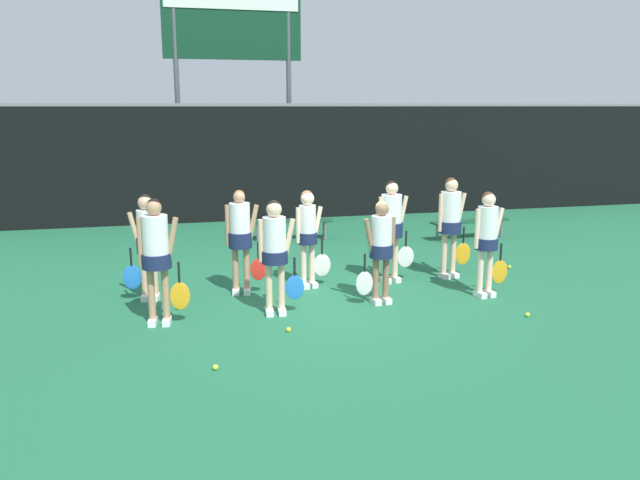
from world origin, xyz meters
name	(u,v)px	position (x,y,z in m)	size (l,w,h in m)	color
ground_plane	(322,297)	(0.00, 0.00, 0.00)	(140.00, 140.00, 0.00)	#216642
fence_windscreen	(257,162)	(0.00, 7.23, 1.57)	(60.00, 0.08, 3.10)	black
scoreboard	(233,47)	(-0.46, 8.20, 4.58)	(3.72, 0.15, 5.87)	#515156
bench_courtside	(470,223)	(4.44, 3.64, 0.38)	(1.97, 0.61, 0.43)	#19472D
bench_far	(291,223)	(0.38, 4.51, 0.40)	(1.92, 0.62, 0.46)	#19472D
player_0	(157,250)	(-2.54, -0.67, 1.08)	(0.68, 0.41, 1.80)	tan
player_1	(275,247)	(-0.87, -0.63, 1.03)	(0.66, 0.39, 1.71)	beige
player_2	(381,244)	(0.81, -0.49, 0.95)	(0.64, 0.37, 1.62)	#8C664C
player_3	(487,235)	(2.58, -0.55, 1.02)	(0.65, 0.37, 1.71)	beige
player_4	(147,238)	(-2.71, 0.55, 1.01)	(0.62, 0.34, 1.70)	tan
player_5	(240,233)	(-1.24, 0.53, 1.01)	(0.65, 0.38, 1.72)	tan
player_6	(308,231)	(-0.09, 0.65, 0.98)	(0.62, 0.34, 1.66)	beige
player_7	(391,222)	(1.38, 0.62, 1.07)	(0.69, 0.41, 1.79)	beige
player_8	(450,218)	(2.50, 0.65, 1.09)	(0.69, 0.41, 1.81)	beige
tennis_ball_0	(528,315)	(2.70, -1.64, 0.03)	(0.07, 0.07, 0.07)	#CCE033
tennis_ball_1	(178,307)	(-2.29, -0.07, 0.03)	(0.06, 0.06, 0.06)	#CCE033
tennis_ball_2	(509,267)	(3.91, 0.93, 0.03)	(0.07, 0.07, 0.07)	#CCE033
tennis_ball_3	(125,280)	(-3.16, 1.72, 0.04)	(0.07, 0.07, 0.07)	#CCE033
tennis_ball_4	(215,367)	(-1.90, -2.46, 0.03)	(0.07, 0.07, 0.07)	#CCE033
tennis_ball_5	(289,330)	(-0.83, -1.42, 0.03)	(0.07, 0.07, 0.07)	#CCE033
tennis_ball_6	(324,268)	(0.44, 1.66, 0.04)	(0.07, 0.07, 0.07)	#CCE033
tennis_ball_7	(480,258)	(3.70, 1.70, 0.03)	(0.06, 0.06, 0.06)	#CCE033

